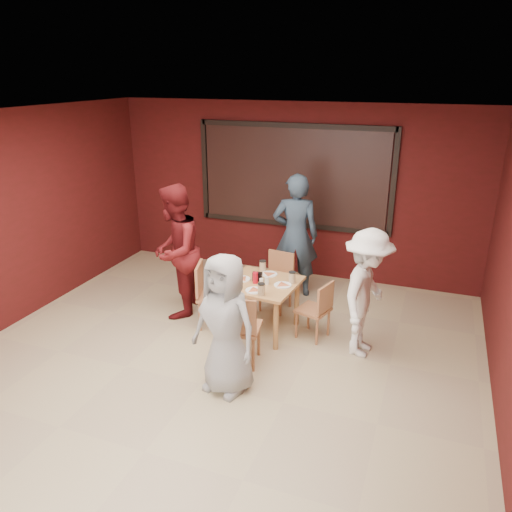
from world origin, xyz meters
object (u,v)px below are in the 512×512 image
at_px(chair_back, 278,277).
at_px(diner_left, 175,251).
at_px(diner_back, 295,236).
at_px(dining_table, 262,288).
at_px(diner_front, 225,325).
at_px(diner_right, 367,293).
at_px(chair_left, 209,291).
at_px(chair_right, 318,307).
at_px(chair_front, 240,326).

height_order(chair_back, diner_left, diner_left).
bearing_deg(diner_left, diner_back, 121.52).
relative_size(dining_table, diner_back, 0.51).
xyz_separation_m(diner_front, diner_right, (1.25, 1.26, 0.01)).
bearing_deg(diner_front, diner_right, 59.00).
relative_size(diner_back, diner_right, 1.19).
bearing_deg(diner_right, diner_back, 50.85).
distance_m(chair_left, diner_left, 0.74).
relative_size(chair_left, diner_back, 0.47).
xyz_separation_m(dining_table, chair_back, (-0.03, 0.74, -0.15)).
bearing_deg(chair_right, diner_back, 118.40).
relative_size(dining_table, diner_left, 0.52).
bearing_deg(chair_right, chair_front, -126.67).
bearing_deg(diner_back, chair_right, 103.64).
xyz_separation_m(chair_front, diner_front, (0.04, -0.47, 0.26)).
height_order(dining_table, chair_right, dining_table).
distance_m(chair_front, diner_front, 0.54).
relative_size(dining_table, chair_back, 1.16).
distance_m(dining_table, diner_left, 1.33).
xyz_separation_m(chair_left, diner_right, (2.04, 0.03, 0.29)).
bearing_deg(diner_front, chair_left, 136.51).
bearing_deg(diner_right, diner_left, 94.47).
bearing_deg(chair_left, diner_front, -57.34).
bearing_deg(chair_back, chair_right, -42.06).
bearing_deg(diner_front, chair_right, 78.79).
xyz_separation_m(diner_back, diner_left, (-1.35, -1.21, -0.01)).
distance_m(chair_back, diner_back, 0.73).
height_order(chair_back, chair_right, chair_back).
distance_m(dining_table, chair_front, 0.87).
bearing_deg(diner_back, chair_back, 66.05).
height_order(diner_front, diner_left, diner_left).
bearing_deg(chair_back, chair_left, -129.32).
height_order(chair_back, diner_right, diner_right).
distance_m(diner_left, diner_right, 2.63).
height_order(dining_table, chair_left, chair_left).
distance_m(chair_back, chair_left, 1.09).
distance_m(chair_right, diner_front, 1.57).
bearing_deg(chair_right, chair_left, -173.74).
bearing_deg(chair_back, dining_table, -87.97).
xyz_separation_m(diner_front, diner_back, (-0.01, 2.62, 0.16)).
bearing_deg(diner_front, diner_back, 104.17).
relative_size(dining_table, chair_front, 1.06).
height_order(dining_table, chair_front, chair_front).
xyz_separation_m(dining_table, diner_left, (-1.29, 0.09, 0.31)).
height_order(chair_left, chair_right, chair_left).
xyz_separation_m(chair_right, diner_left, (-2.02, 0.03, 0.49)).
distance_m(chair_left, diner_right, 2.07).
xyz_separation_m(chair_front, diner_right, (1.29, 0.79, 0.27)).
xyz_separation_m(diner_back, diner_right, (1.27, -1.36, -0.15)).
distance_m(chair_back, diner_right, 1.61).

